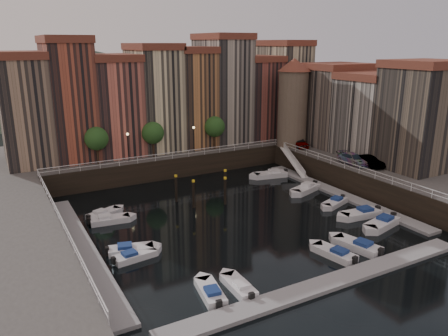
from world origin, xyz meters
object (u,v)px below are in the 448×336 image
gangway (293,161)px  boat_left_2 (130,250)px  car_a (299,143)px  boat_left_1 (134,256)px  boat_left_3 (109,220)px  car_b (370,162)px  corner_tower (293,101)px  car_c (353,160)px  mooring_pilings (205,189)px

gangway → boat_left_2: gangway is taller
car_a → boat_left_1: bearing=-138.5°
boat_left_3 → car_b: car_b is taller
corner_tower → car_a: 6.62m
gangway → boat_left_1: size_ratio=1.96×
boat_left_2 → car_c: car_c is taller
boat_left_1 → corner_tower: bearing=23.7°
mooring_pilings → car_c: car_c is taller
gangway → corner_tower: bearing=57.2°
boat_left_2 → car_a: (32.71, 16.49, 3.45)m
boat_left_3 → gangway: bearing=17.6°
mooring_pilings → boat_left_1: 16.08m
car_a → boat_left_2: bearing=-140.4°
boat_left_2 → boat_left_3: boat_left_3 is taller
corner_tower → boat_left_1: size_ratio=3.24×
corner_tower → car_c: (0.34, -13.37, -6.46)m
car_b → car_c: 2.18m
boat_left_3 → car_c: (32.69, -3.30, 3.39)m
boat_left_1 → boat_left_3: bearing=81.4°
corner_tower → gangway: 9.86m
boat_left_3 → car_c: 33.03m
corner_tower → car_a: size_ratio=2.96×
car_b → car_c: (-1.13, 1.87, -0.01)m
boat_left_2 → mooring_pilings: bearing=50.1°
mooring_pilings → car_c: 21.01m
gangway → car_a: 4.60m
boat_left_3 → car_a: size_ratio=0.98×
corner_tower → car_b: 16.61m
corner_tower → car_a: corner_tower is taller
mooring_pilings → corner_tower: bearing=24.9°
mooring_pilings → car_a: size_ratio=1.46×
car_c → boat_left_3: bearing=174.2°
boat_left_2 → car_a: size_ratio=0.97×
corner_tower → boat_left_3: size_ratio=3.04×
boat_left_3 → car_c: size_ratio=0.90×
boat_left_3 → car_a: (32.56, 8.39, 3.45)m
corner_tower → gangway: bearing=-122.8°
gangway → boat_left_1: (-29.65, -15.08, -1.59)m
mooring_pilings → boat_left_1: mooring_pilings is taller
boat_left_2 → car_c: bearing=23.0°
boat_left_3 → car_b: 34.38m
car_a → boat_left_3: bearing=-152.7°
mooring_pilings → car_a: bearing=20.7°
gangway → car_b: (4.37, -10.74, 1.82)m
corner_tower → mooring_pilings: bearing=-155.1°
boat_left_1 → car_a: car_a is taller
gangway → car_c: car_c is taller
boat_left_2 → boat_left_3: bearing=103.6°
car_b → car_c: bearing=127.3°
gangway → mooring_pilings: size_ratio=1.23×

